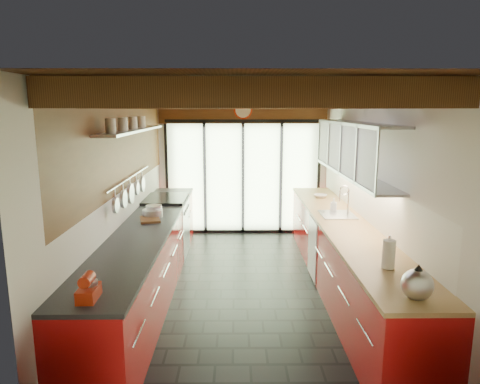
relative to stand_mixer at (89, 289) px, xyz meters
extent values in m
plane|color=black|center=(1.27, 2.24, -1.01)|extent=(5.50, 5.50, 0.00)
plane|color=silver|center=(1.27, 4.99, 0.29)|extent=(3.20, 0.00, 3.20)
plane|color=silver|center=(1.27, -0.51, 0.29)|extent=(3.20, 0.00, 3.20)
plane|color=silver|center=(-0.33, 2.24, 0.29)|extent=(0.00, 5.50, 5.50)
plane|color=silver|center=(2.87, 2.24, 0.29)|extent=(0.00, 5.50, 5.50)
plane|color=#472814|center=(1.27, 2.24, 1.59)|extent=(5.50, 5.50, 0.00)
cube|color=#593316|center=(1.27, -0.01, 1.47)|extent=(3.14, 0.14, 0.22)
cube|color=#593316|center=(1.27, 0.89, 1.47)|extent=(3.14, 0.14, 0.22)
cube|color=#593316|center=(1.27, 1.79, 1.47)|extent=(3.14, 0.14, 0.22)
cube|color=#593316|center=(1.27, 2.69, 1.47)|extent=(3.14, 0.14, 0.22)
cube|color=#593316|center=(1.27, 3.59, 1.47)|extent=(3.14, 0.14, 0.22)
cube|color=#593316|center=(1.27, 4.49, 1.47)|extent=(3.14, 0.14, 0.22)
cube|color=brown|center=(1.27, 4.95, 1.34)|extent=(3.14, 0.06, 0.50)
plane|color=brown|center=(-0.30, 2.44, 0.97)|extent=(0.00, 4.90, 4.90)
plane|color=#C6EAAD|center=(1.27, 4.98, 0.07)|extent=(2.90, 0.00, 2.90)
cube|color=black|center=(-0.18, 4.96, 0.07)|extent=(0.05, 0.04, 2.15)
cube|color=black|center=(2.72, 4.96, 0.07)|extent=(0.05, 0.04, 2.15)
cube|color=black|center=(1.27, 4.93, 0.07)|extent=(0.06, 0.05, 2.15)
cube|color=black|center=(1.27, 4.93, 1.14)|extent=(2.90, 0.05, 0.06)
cylinder|color=red|center=(1.27, 4.91, 1.34)|extent=(0.34, 0.04, 0.34)
cylinder|color=beige|center=(1.27, 4.89, 1.34)|extent=(0.28, 0.02, 0.28)
cube|color=#B61111|center=(-0.01, 2.24, -0.57)|extent=(0.65, 5.00, 0.88)
cube|color=black|center=(-0.01, 2.24, -0.11)|extent=(0.68, 5.00, 0.04)
cube|color=silver|center=(-0.01, 3.69, -0.57)|extent=(0.66, 0.90, 0.90)
cube|color=black|center=(-0.01, 3.69, -0.08)|extent=(0.65, 0.90, 0.06)
cube|color=#B61111|center=(2.54, 2.24, -0.57)|extent=(0.65, 5.00, 0.88)
cube|color=#A3844F|center=(2.54, 2.24, -0.11)|extent=(0.68, 5.00, 0.04)
cube|color=white|center=(2.21, 2.64, -0.57)|extent=(0.02, 0.60, 0.84)
cube|color=silver|center=(2.54, 2.64, -0.08)|extent=(0.45, 0.52, 0.02)
cylinder|color=silver|center=(2.69, 2.64, 0.09)|extent=(0.02, 0.02, 0.34)
torus|color=silver|center=(2.63, 2.64, 0.26)|extent=(0.14, 0.02, 0.14)
plane|color=silver|center=(2.53, 2.54, 0.84)|extent=(0.00, 3.00, 3.00)
cube|color=#9EA0A5|center=(2.70, 2.54, 0.51)|extent=(0.34, 3.00, 0.03)
cube|color=#9EA0A5|center=(2.70, 2.54, 1.18)|extent=(0.34, 3.00, 0.03)
cylinder|color=silver|center=(-0.27, 2.54, 0.46)|extent=(0.02, 2.20, 0.02)
cube|color=silver|center=(-0.18, 2.44, 1.09)|extent=(0.28, 2.60, 0.03)
cylinder|color=silver|center=(-0.23, 1.64, 0.28)|extent=(0.04, 0.18, 0.18)
cylinder|color=silver|center=(-0.23, 1.99, 0.28)|extent=(0.04, 0.22, 0.22)
cylinder|color=silver|center=(-0.23, 2.34, 0.28)|extent=(0.04, 0.26, 0.26)
cylinder|color=silver|center=(-0.23, 2.69, 0.28)|extent=(0.04, 0.18, 0.18)
cylinder|color=silver|center=(-0.23, 3.04, 0.28)|extent=(0.04, 0.22, 0.22)
cube|color=#B0250E|center=(0.00, -0.01, -0.03)|extent=(0.14, 0.24, 0.10)
cylinder|color=#B0250E|center=(0.00, -0.02, 0.08)|extent=(0.10, 0.16, 0.09)
cylinder|color=silver|center=(0.00, 0.04, 0.00)|extent=(0.12, 0.12, 0.10)
cylinder|color=silver|center=(0.00, 2.67, -0.02)|extent=(0.29, 0.29, 0.14)
cylinder|color=silver|center=(0.00, 2.56, -0.03)|extent=(0.34, 0.34, 0.10)
cube|color=brown|center=(0.00, 2.38, -0.07)|extent=(0.33, 0.40, 0.03)
sphere|color=silver|center=(2.54, -0.01, 0.04)|extent=(0.33, 0.33, 0.25)
cone|color=black|center=(2.54, -0.01, 0.17)|extent=(0.12, 0.12, 0.07)
cylinder|color=silver|center=(2.54, 0.13, 0.05)|extent=(0.06, 0.10, 0.05)
cylinder|color=white|center=(2.54, 0.63, 0.05)|extent=(0.14, 0.14, 0.26)
cylinder|color=silver|center=(2.54, 0.63, 0.21)|extent=(0.03, 0.03, 0.05)
imported|color=silver|center=(2.54, 2.87, 0.01)|extent=(0.11, 0.11, 0.19)
imported|color=silver|center=(2.54, 3.84, -0.06)|extent=(0.27, 0.27, 0.05)
camera|label=1|loc=(1.14, -3.10, 1.36)|focal=32.00mm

